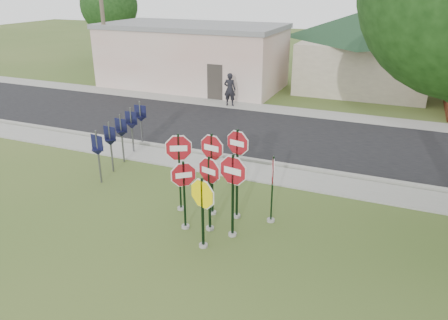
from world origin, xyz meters
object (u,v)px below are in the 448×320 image
at_px(stop_sign_yellow, 202,204).
at_px(utility_pole_near, 102,12).
at_px(pedestrian, 230,89).
at_px(stop_sign_left, 184,187).
at_px(stop_sign_center, 209,184).

xyz_separation_m(stop_sign_yellow, utility_pole_near, (-14.21, 15.03, 3.65)).
distance_m(stop_sign_yellow, pedestrian, 14.69).
relative_size(stop_sign_left, pedestrian, 1.17).
bearing_deg(stop_sign_left, stop_sign_yellow, -37.34).
relative_size(stop_sign_yellow, pedestrian, 1.15).
bearing_deg(stop_sign_yellow, pedestrian, 109.24).
xyz_separation_m(stop_sign_center, stop_sign_left, (-0.71, -0.20, -0.14)).
bearing_deg(stop_sign_center, pedestrian, 109.66).
xyz_separation_m(utility_pole_near, pedestrian, (9.37, -1.16, -3.95)).
bearing_deg(stop_sign_left, stop_sign_center, 15.70).
height_order(stop_sign_yellow, stop_sign_left, stop_sign_left).
xyz_separation_m(stop_sign_center, utility_pole_near, (-14.01, 14.13, 3.48)).
distance_m(stop_sign_yellow, utility_pole_near, 21.00).
xyz_separation_m(stop_sign_left, pedestrian, (-3.92, 13.16, -0.33)).
xyz_separation_m(stop_sign_center, pedestrian, (-4.63, 12.96, -0.47)).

